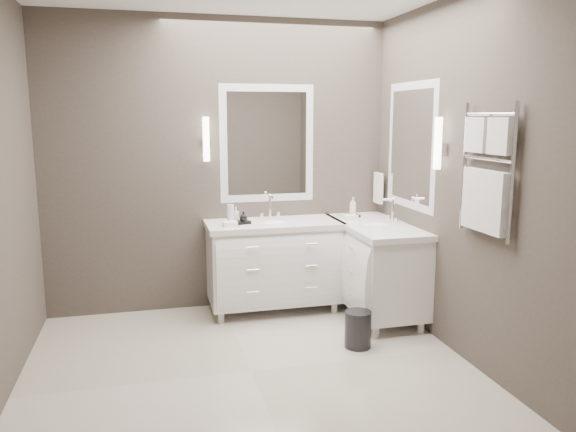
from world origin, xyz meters
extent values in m
cube|color=beige|center=(0.00, 0.00, -0.01)|extent=(3.20, 3.00, 0.01)
cube|color=#433B35|center=(0.00, 1.50, 1.35)|extent=(3.20, 0.01, 2.70)
cube|color=#433B35|center=(0.00, -1.50, 1.35)|extent=(3.20, 0.01, 2.70)
cube|color=#433B35|center=(1.60, 0.00, 1.35)|extent=(0.01, 3.00, 2.70)
cube|color=white|center=(0.45, 1.23, 0.45)|extent=(1.20, 0.55, 0.70)
cube|color=white|center=(0.45, 1.23, 0.82)|extent=(1.24, 0.59, 0.05)
ellipsoid|color=white|center=(0.45, 1.23, 0.81)|extent=(0.36, 0.28, 0.12)
cylinder|color=white|center=(0.45, 1.39, 0.96)|extent=(0.02, 0.02, 0.22)
cube|color=white|center=(1.33, 0.90, 0.45)|extent=(0.55, 1.20, 0.70)
cube|color=white|center=(1.33, 0.90, 0.82)|extent=(0.59, 1.24, 0.05)
ellipsoid|color=white|center=(1.33, 0.90, 0.81)|extent=(0.36, 0.28, 0.12)
cylinder|color=white|center=(1.49, 0.90, 0.96)|extent=(0.02, 0.02, 0.22)
cube|color=white|center=(0.45, 1.49, 1.55)|extent=(0.90, 0.02, 1.10)
cube|color=white|center=(0.45, 1.49, 1.55)|extent=(0.77, 0.02, 0.96)
cube|color=white|center=(1.59, 0.80, 1.55)|extent=(0.02, 0.90, 1.10)
cube|color=white|center=(1.59, 0.80, 1.55)|extent=(0.02, 0.90, 0.96)
cube|color=white|center=(-0.13, 1.43, 1.55)|extent=(0.05, 0.05, 0.10)
cylinder|color=white|center=(-0.13, 1.43, 1.60)|extent=(0.06, 0.06, 0.40)
cube|color=white|center=(1.53, 0.22, 1.55)|extent=(0.05, 0.05, 0.10)
cylinder|color=white|center=(1.53, 0.22, 1.60)|extent=(0.06, 0.06, 0.40)
cylinder|color=white|center=(1.55, 1.36, 1.25)|extent=(0.02, 0.22, 0.02)
cube|color=white|center=(1.54, 1.36, 1.11)|extent=(0.03, 0.17, 0.30)
cylinder|color=white|center=(1.56, -0.68, 1.45)|extent=(0.03, 0.03, 0.90)
cylinder|color=white|center=(1.56, -0.12, 1.45)|extent=(0.03, 0.03, 0.90)
cube|color=white|center=(1.55, -0.53, 1.68)|extent=(0.06, 0.22, 0.24)
cube|color=white|center=(1.55, -0.27, 1.68)|extent=(0.06, 0.22, 0.24)
cube|color=white|center=(1.55, -0.40, 1.24)|extent=(0.06, 0.46, 0.42)
cylinder|color=black|center=(0.90, 0.22, 0.15)|extent=(0.21, 0.21, 0.29)
cube|color=black|center=(0.13, 1.20, 0.86)|extent=(0.20, 0.17, 0.03)
cube|color=black|center=(1.25, 1.29, 0.86)|extent=(0.11, 0.15, 0.02)
cylinder|color=silver|center=(0.05, 1.20, 0.94)|extent=(0.07, 0.07, 0.18)
imported|color=white|center=(0.10, 1.22, 0.94)|extent=(0.06, 0.07, 0.12)
imported|color=black|center=(0.16, 1.17, 0.92)|extent=(0.08, 0.08, 0.09)
imported|color=white|center=(1.25, 1.29, 0.96)|extent=(0.08, 0.08, 0.17)
camera|label=1|loc=(-0.67, -3.72, 1.81)|focal=35.00mm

